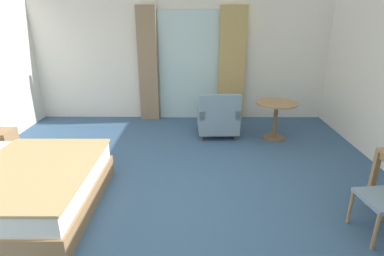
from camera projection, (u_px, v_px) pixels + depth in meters
The scene contains 9 objects.
ground at pixel (171, 206), 3.80m from camera, with size 6.82×7.38×0.10m, color #38567A.
wall_back at pixel (181, 59), 6.56m from camera, with size 6.42×0.12×2.58m, color silver.
balcony_glass_door at pixel (190, 66), 6.54m from camera, with size 1.31×0.02×2.27m, color silver.
curtain_panel_left at pixel (148, 65), 6.43m from camera, with size 0.40×0.10×2.35m, color #897056.
curtain_panel_right at pixel (232, 65), 6.42m from camera, with size 0.55×0.10×2.35m, color tan.
bed at pixel (1, 187), 3.58m from camera, with size 2.08×1.83×1.07m.
nightstand at pixel (0, 145), 4.85m from camera, with size 0.44×0.39×0.48m.
armchair_by_window at pixel (218, 118), 5.77m from camera, with size 0.76×0.76×0.86m.
round_cafe_table at pixel (276, 111), 5.58m from camera, with size 0.74×0.74×0.69m.
Camera 1 is at (0.28, -3.24, 2.16)m, focal length 28.83 mm.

